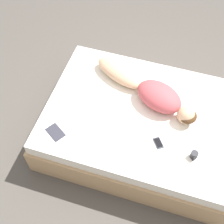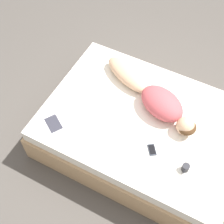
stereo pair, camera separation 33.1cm
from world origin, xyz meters
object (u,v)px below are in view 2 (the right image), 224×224
object	(u,v)px
person	(153,96)
open_magazine	(62,120)
coffee_mug	(185,168)
cell_phone	(152,150)

from	to	relation	value
person	open_magazine	size ratio (longest dim) A/B	2.61
open_magazine	coffee_mug	xyz separation A→B (m)	(-0.07, 1.35, 0.04)
coffee_mug	cell_phone	bearing A→B (deg)	-97.38
coffee_mug	cell_phone	xyz separation A→B (m)	(-0.05, -0.36, -0.04)
person	cell_phone	xyz separation A→B (m)	(0.55, 0.24, -0.10)
person	coffee_mug	size ratio (longest dim) A/B	12.33
cell_phone	person	bearing A→B (deg)	-102.78
open_magazine	coffee_mug	distance (m)	1.36
open_magazine	cell_phone	world-z (taller)	same
coffee_mug	cell_phone	distance (m)	0.37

